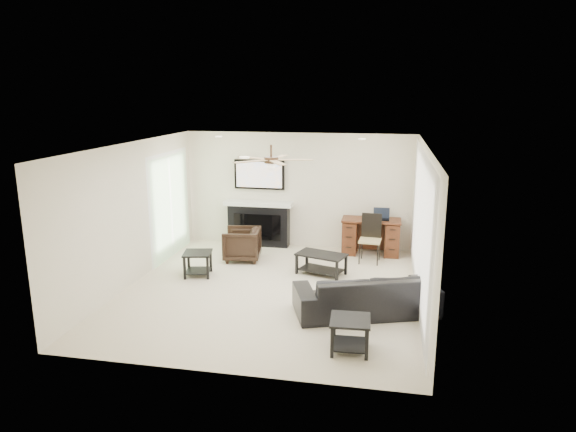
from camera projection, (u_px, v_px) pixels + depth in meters
name	position (u px, v px, depth m)	size (l,w,h in m)	color
room_shell	(282.00, 194.00, 8.52)	(5.50, 5.54, 2.52)	beige
sofa	(366.00, 294.00, 7.89)	(2.17, 0.85, 0.64)	black
armchair	(242.00, 244.00, 10.43)	(0.71, 0.73, 0.66)	black
coffee_table	(321.00, 264.00, 9.62)	(0.90, 0.50, 0.40)	black
end_table_near	(350.00, 335.00, 6.75)	(0.52, 0.52, 0.45)	black
end_table_left	(198.00, 264.00, 9.55)	(0.50, 0.50, 0.45)	black
fireplace_unit	(258.00, 204.00, 11.28)	(1.52, 0.34, 1.91)	black
desk	(371.00, 237.00, 10.78)	(1.22, 0.56, 0.76)	#371E0D
desk_chair	(370.00, 239.00, 10.23)	(0.42, 0.44, 0.97)	black
laptop	(381.00, 214.00, 10.61)	(0.33, 0.24, 0.23)	black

